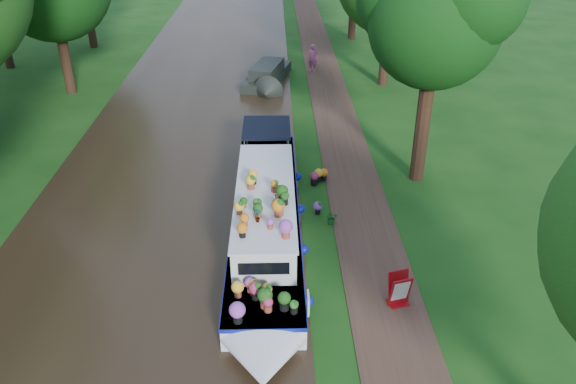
{
  "coord_description": "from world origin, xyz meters",
  "views": [
    {
      "loc": [
        -1.89,
        -17.06,
        10.59
      ],
      "look_at": [
        -1.49,
        -0.37,
        1.3
      ],
      "focal_mm": 35.0,
      "sensor_mm": 36.0,
      "label": 1
    }
  ],
  "objects": [
    {
      "name": "towpath",
      "position": [
        1.2,
        0.0,
        0.01
      ],
      "size": [
        2.2,
        100.0,
        0.03
      ],
      "primitive_type": "cube",
      "color": "#432B1F",
      "rests_on": "ground"
    },
    {
      "name": "verge_plant",
      "position": [
        0.05,
        -0.34,
        0.24
      ],
      "size": [
        0.44,
        0.38,
        0.47
      ],
      "primitive_type": "imported",
      "rotation": [
        0.0,
        0.0,
        0.03
      ],
      "color": "#1E6421",
      "rests_on": "ground"
    },
    {
      "name": "second_boat",
      "position": [
        -2.35,
        15.38,
        0.48
      ],
      "size": [
        3.06,
        6.4,
        1.18
      ],
      "rotation": [
        0.0,
        0.0,
        -0.26
      ],
      "color": "black",
      "rests_on": "canal_water"
    },
    {
      "name": "ground",
      "position": [
        0.0,
        0.0,
        0.0
      ],
      "size": [
        100.0,
        100.0,
        0.0
      ],
      "primitive_type": "plane",
      "color": "#143F0F",
      "rests_on": "ground"
    },
    {
      "name": "pedestrian_pink",
      "position": [
        0.5,
        17.61,
        0.87
      ],
      "size": [
        0.7,
        0.55,
        1.68
      ],
      "primitive_type": "imported",
      "rotation": [
        0.0,
        0.0,
        -0.28
      ],
      "color": "#D95999",
      "rests_on": "towpath"
    },
    {
      "name": "sandwich_board",
      "position": [
        1.55,
        -4.69,
        0.48
      ],
      "size": [
        0.66,
        0.64,
        0.99
      ],
      "rotation": [
        0.0,
        0.0,
        0.27
      ],
      "color": "#9F0B10",
      "rests_on": "towpath"
    },
    {
      "name": "canal_water",
      "position": [
        -6.0,
        0.0,
        0.01
      ],
      "size": [
        10.0,
        100.0,
        0.02
      ],
      "primitive_type": "cube",
      "color": "black",
      "rests_on": "ground"
    },
    {
      "name": "plant_boat",
      "position": [
        -2.25,
        -1.3,
        0.85
      ],
      "size": [
        2.29,
        13.52,
        2.3
      ],
      "color": "white",
      "rests_on": "canal_water"
    },
    {
      "name": "tree_near_overhang",
      "position": [
        3.79,
        3.06,
        6.6
      ],
      "size": [
        5.52,
        5.28,
        8.99
      ],
      "color": "black",
      "rests_on": "ground"
    }
  ]
}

